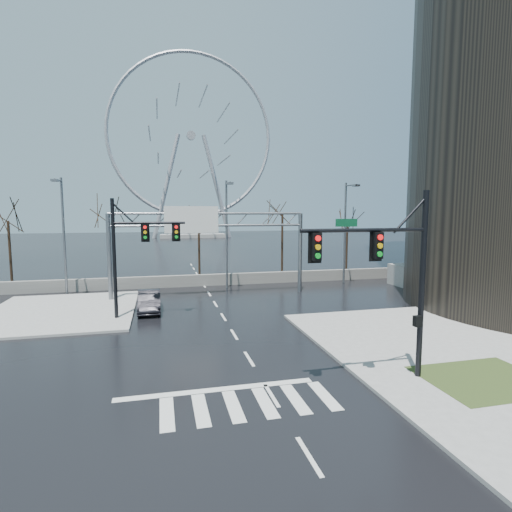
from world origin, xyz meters
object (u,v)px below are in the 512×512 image
object	(u,v)px
signal_mast_near	(394,268)
car	(149,301)
sign_gantry	(205,235)
ferris_wheel	(191,143)
signal_mast_far	(132,247)

from	to	relation	value
signal_mast_near	car	bearing A→B (deg)	124.00
sign_gantry	car	world-z (taller)	sign_gantry
signal_mast_near	ferris_wheel	size ratio (longest dim) A/B	0.16
ferris_wheel	car	bearing A→B (deg)	-96.73
sign_gantry	ferris_wheel	distance (m)	82.91
signal_mast_far	ferris_wheel	distance (m)	89.30
ferris_wheel	car	size ratio (longest dim) A/B	11.35
signal_mast_near	ferris_wheel	bearing A→B (deg)	90.08
signal_mast_far	ferris_wheel	bearing A→B (deg)	82.80
sign_gantry	ferris_wheel	world-z (taller)	ferris_wheel
sign_gantry	signal_mast_near	bearing A→B (deg)	-73.81
signal_mast_far	sign_gantry	distance (m)	8.14
signal_mast_near	ferris_wheel	xyz separation A→B (m)	(-0.14, 99.04, 21.26)
signal_mast_near	car	xyz separation A→B (m)	(-10.07, 14.93, -4.13)
signal_mast_near	signal_mast_far	distance (m)	17.03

